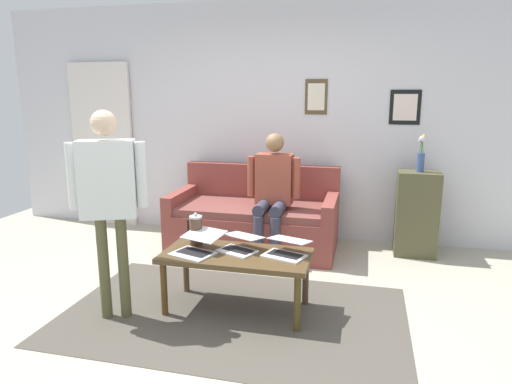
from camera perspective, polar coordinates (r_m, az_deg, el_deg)
The scene contains 14 objects.
ground_plane at distance 3.62m, azimuth -3.57°, elevation -15.35°, with size 7.68×7.68×0.00m, color #A9A490.
area_rug at distance 3.64m, azimuth -2.88°, elevation -15.09°, with size 2.61×1.60×0.01m, color #4D473E.
back_wall at distance 5.36m, azimuth 3.35°, elevation 8.78°, with size 7.04×0.11×2.70m.
interior_door at distance 6.16m, azimuth -18.65°, elevation 5.59°, with size 0.82×0.09×2.05m.
couch at distance 5.01m, azimuth -0.15°, elevation -3.59°, with size 1.77×0.90×0.88m.
coffee_table at distance 3.56m, azimuth -2.48°, elevation -8.50°, with size 1.15×0.55×0.47m.
laptop_left at distance 3.59m, azimuth -2.09°, elevation -6.74°, with size 0.38×0.37×0.12m.
laptop_center at distance 3.57m, azimuth -7.44°, elevation -6.82°, with size 0.41×0.45×0.15m.
laptop_right at distance 3.49m, azimuth 3.81°, elevation -7.28°, with size 0.38×0.37×0.12m.
french_press at distance 3.73m, azimuth -7.54°, elevation -4.76°, with size 0.12×0.11×0.27m.
side_shelf at distance 5.04m, azimuth 19.48°, elevation -2.57°, with size 0.42×0.32×0.89m.
flower_vase at distance 4.93m, azimuth 19.98°, elevation 4.31°, with size 0.08×0.09×0.39m.
person_standing at distance 3.45m, azimuth -18.05°, elevation 0.40°, with size 0.55×0.31×1.57m.
person_seated at distance 4.64m, azimuth 2.12°, elevation 0.49°, with size 0.55×0.51×1.28m.
Camera 1 is at (-0.98, 3.06, 1.68)m, focal length 31.90 mm.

